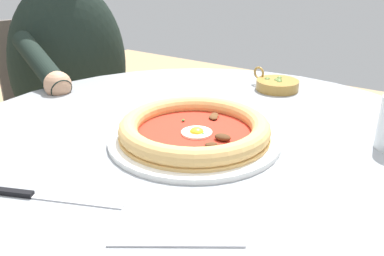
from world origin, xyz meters
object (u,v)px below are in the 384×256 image
at_px(fork_utensil, 176,244).
at_px(diner_person, 77,122).
at_px(olive_pan, 277,84).
at_px(pizza_on_plate, 195,131).
at_px(steak_knife, 30,195).
at_px(cafe_chair_diner, 64,112).
at_px(dining_table, 202,207).

height_order(fork_utensil, diner_person, diner_person).
bearing_deg(olive_pan, pizza_on_plate, 0.07).
height_order(olive_pan, fork_utensil, olive_pan).
distance_m(olive_pan, diner_person, 0.73).
xyz_separation_m(pizza_on_plate, fork_utensil, (0.26, 0.15, -0.02)).
bearing_deg(steak_knife, cafe_chair_diner, -131.00).
relative_size(dining_table, cafe_chair_diner, 1.23).
height_order(dining_table, diner_person, diner_person).
bearing_deg(pizza_on_plate, dining_table, 150.69).
bearing_deg(cafe_chair_diner, olive_pan, 93.13).
height_order(diner_person, cafe_chair_diner, diner_person).
bearing_deg(fork_utensil, diner_person, -123.20).
bearing_deg(olive_pan, fork_utensil, 13.05).
bearing_deg(diner_person, olive_pan, 98.12).
height_order(dining_table, cafe_chair_diner, cafe_chair_diner).
bearing_deg(dining_table, pizza_on_plate, -29.31).
relative_size(dining_table, steak_knife, 5.09).
bearing_deg(dining_table, diner_person, -111.13).
bearing_deg(cafe_chair_diner, steak_knife, 49.00).
distance_m(olive_pan, cafe_chair_diner, 0.86).
distance_m(dining_table, cafe_chair_diner, 0.90).
xyz_separation_m(olive_pan, cafe_chair_diner, (0.04, -0.82, -0.24)).
xyz_separation_m(steak_knife, fork_utensil, (-0.03, 0.24, -0.00)).
bearing_deg(cafe_chair_diner, pizza_on_plate, 67.58).
relative_size(fork_utensil, cafe_chair_diner, 0.17).
distance_m(pizza_on_plate, fork_utensil, 0.30).
xyz_separation_m(steak_knife, cafe_chair_diner, (-0.64, -0.73, -0.23)).
distance_m(olive_pan, fork_utensil, 0.67).
bearing_deg(fork_utensil, olive_pan, -166.95).
xyz_separation_m(dining_table, olive_pan, (-0.37, -0.01, 0.17)).
relative_size(pizza_on_plate, olive_pan, 2.44).
height_order(pizza_on_plate, olive_pan, olive_pan).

